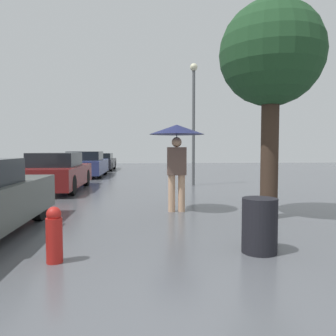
% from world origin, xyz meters
% --- Properties ---
extents(pedestrian, '(1.25, 1.25, 1.98)m').
position_xyz_m(pedestrian, '(0.39, 5.09, 1.63)').
color(pedestrian, tan).
rests_on(pedestrian, ground_plane).
extents(parked_car_second, '(1.69, 4.21, 1.30)m').
position_xyz_m(parked_car_second, '(-3.30, 9.19, 0.61)').
color(parked_car_second, maroon).
rests_on(parked_car_second, ground_plane).
extents(parked_car_third, '(1.86, 4.18, 1.29)m').
position_xyz_m(parked_car_third, '(-3.28, 14.92, 0.61)').
color(parked_car_third, navy).
rests_on(parked_car_third, ground_plane).
extents(parked_car_farthest, '(1.69, 4.38, 1.13)m').
position_xyz_m(parked_car_farthest, '(-3.13, 20.12, 0.54)').
color(parked_car_farthest, black).
rests_on(parked_car_farthest, ground_plane).
extents(tree, '(2.10, 2.10, 4.41)m').
position_xyz_m(tree, '(2.23, 4.28, 3.29)').
color(tree, '#38281E').
rests_on(tree, ground_plane).
extents(street_lamp, '(0.29, 0.29, 4.72)m').
position_xyz_m(street_lamp, '(1.62, 10.41, 2.93)').
color(street_lamp, '#515456').
rests_on(street_lamp, ground_plane).
extents(trash_bin, '(0.48, 0.48, 0.76)m').
position_xyz_m(trash_bin, '(1.22, 2.06, 0.38)').
color(trash_bin, black).
rests_on(trash_bin, ground_plane).
extents(fire_hydrant, '(0.20, 0.20, 0.71)m').
position_xyz_m(fire_hydrant, '(-1.50, 1.88, 0.35)').
color(fire_hydrant, '#B21E19').
rests_on(fire_hydrant, ground_plane).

